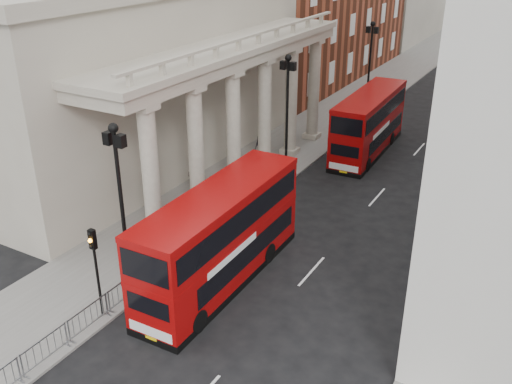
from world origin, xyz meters
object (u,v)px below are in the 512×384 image
at_px(pedestrian_c, 261,146).
at_px(lamp_post_mid, 287,108).
at_px(lamp_post_south, 121,200).
at_px(pedestrian_b, 193,177).
at_px(lamp_post_north, 370,63).
at_px(bus_far, 369,122).
at_px(bus_near, 221,235).
at_px(pedestrian_a, 188,205).
at_px(traffic_light, 95,257).

bearing_deg(pedestrian_c, lamp_post_mid, -25.70).
xyz_separation_m(lamp_post_south, pedestrian_c, (-3.15, 18.05, -3.88)).
relative_size(lamp_post_mid, pedestrian_b, 4.62).
distance_m(lamp_post_north, bus_far, 9.54).
distance_m(lamp_post_mid, pedestrian_b, 7.63).
xyz_separation_m(bus_near, bus_far, (0.14, 20.26, -0.09)).
xyz_separation_m(lamp_post_south, lamp_post_mid, (0.00, 16.00, 0.00)).
xyz_separation_m(bus_near, pedestrian_a, (-5.10, 4.30, -1.51)).
relative_size(lamp_post_south, bus_far, 0.77).
height_order(lamp_post_mid, pedestrian_c, lamp_post_mid).
bearing_deg(lamp_post_mid, lamp_post_south, -90.00).
bearing_deg(lamp_post_mid, lamp_post_north, 90.00).
xyz_separation_m(traffic_light, bus_far, (3.13, 25.40, -0.70)).
relative_size(lamp_post_mid, pedestrian_a, 4.81).
distance_m(lamp_post_south, lamp_post_mid, 16.00).
bearing_deg(pedestrian_c, lamp_post_north, 84.65).
height_order(traffic_light, pedestrian_b, traffic_light).
height_order(bus_near, pedestrian_b, bus_near).
height_order(traffic_light, bus_near, bus_near).
height_order(bus_far, pedestrian_c, bus_far).
bearing_deg(bus_near, pedestrian_b, 132.02).
bearing_deg(bus_far, lamp_post_mid, -115.74).
relative_size(lamp_post_north, bus_near, 0.75).
xyz_separation_m(lamp_post_south, bus_far, (3.23, 23.38, -2.51)).
distance_m(lamp_post_south, pedestrian_c, 18.73).
relative_size(lamp_post_south, lamp_post_mid, 1.00).
height_order(lamp_post_mid, bus_near, lamp_post_mid).
bearing_deg(pedestrian_a, lamp_post_south, -68.34).
distance_m(traffic_light, bus_near, 5.97).
distance_m(bus_far, pedestrian_b, 14.56).
bearing_deg(lamp_post_mid, bus_far, 66.37).
bearing_deg(traffic_light, lamp_post_south, 92.84).
distance_m(lamp_post_north, pedestrian_a, 24.98).
distance_m(lamp_post_south, bus_near, 5.01).
bearing_deg(lamp_post_mid, pedestrian_a, -103.17).
bearing_deg(pedestrian_c, pedestrian_b, -90.32).
bearing_deg(lamp_post_south, pedestrian_b, 110.73).
height_order(pedestrian_a, pedestrian_b, pedestrian_b).
relative_size(bus_near, pedestrian_a, 6.41).
distance_m(lamp_post_mid, traffic_light, 18.11).
bearing_deg(lamp_post_south, pedestrian_a, 105.16).
bearing_deg(pedestrian_c, lamp_post_south, -72.73).
xyz_separation_m(pedestrian_a, pedestrian_c, (-1.14, 10.64, 0.04)).
distance_m(bus_near, pedestrian_b, 10.70).
bearing_deg(bus_far, pedestrian_b, -122.56).
xyz_separation_m(lamp_post_mid, lamp_post_north, (0.00, 16.00, 0.00)).
xyz_separation_m(lamp_post_mid, traffic_light, (0.10, -18.02, -1.80)).
distance_m(traffic_light, pedestrian_a, 9.90).
xyz_separation_m(bus_far, pedestrian_c, (-6.38, -5.33, -1.37)).
bearing_deg(bus_far, bus_near, -92.51).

